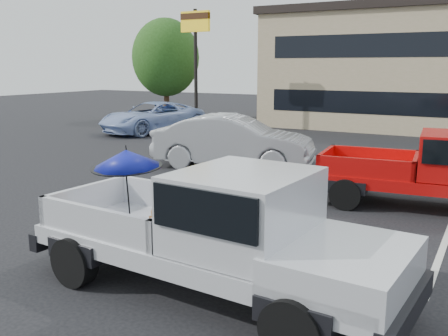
% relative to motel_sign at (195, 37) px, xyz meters
% --- Properties ---
extents(ground, '(90.00, 90.00, 0.00)m').
position_rel_motel_sign_xyz_m(ground, '(10.00, -14.00, -4.65)').
color(ground, black).
rests_on(ground, ground).
extents(stripe_left, '(0.12, 5.00, 0.01)m').
position_rel_motel_sign_xyz_m(stripe_left, '(7.00, -12.00, -4.65)').
color(stripe_left, silver).
rests_on(stripe_left, ground).
extents(stripe_right, '(0.12, 5.00, 0.01)m').
position_rel_motel_sign_xyz_m(stripe_right, '(13.00, -12.00, -4.65)').
color(stripe_right, silver).
rests_on(stripe_right, ground).
extents(motel_sign, '(1.60, 0.22, 6.00)m').
position_rel_motel_sign_xyz_m(motel_sign, '(0.00, 0.00, 0.00)').
color(motel_sign, black).
rests_on(motel_sign, ground).
extents(tree_left, '(3.96, 3.96, 6.02)m').
position_rel_motel_sign_xyz_m(tree_left, '(-4.00, 3.00, -0.92)').
color(tree_left, '#332114').
rests_on(tree_left, ground).
extents(silver_pickup, '(5.81, 2.42, 2.06)m').
position_rel_motel_sign_xyz_m(silver_pickup, '(10.53, -15.78, -3.60)').
color(silver_pickup, black).
rests_on(silver_pickup, ground).
extents(red_pickup, '(5.57, 2.42, 1.78)m').
position_rel_motel_sign_xyz_m(red_pickup, '(12.76, -9.46, -3.68)').
color(red_pickup, black).
rests_on(red_pickup, ground).
extents(silver_sedan, '(5.42, 2.86, 1.70)m').
position_rel_motel_sign_xyz_m(silver_sedan, '(6.18, -7.50, -3.80)').
color(silver_sedan, '#9FA2A6').
rests_on(silver_sedan, ground).
extents(blue_suv, '(3.79, 5.87, 1.51)m').
position_rel_motel_sign_xyz_m(blue_suv, '(-1.45, -1.77, -3.90)').
color(blue_suv, '#97B0E1').
rests_on(blue_suv, ground).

